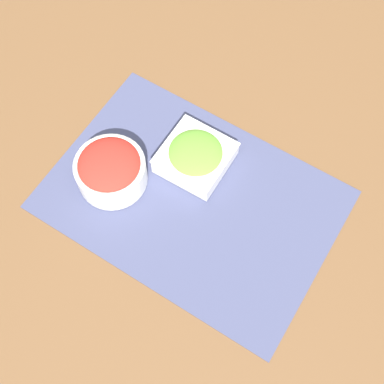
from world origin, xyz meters
name	(u,v)px	position (x,y,z in m)	size (l,w,h in m)	color
ground_plane	(192,200)	(0.00, 0.00, 0.00)	(3.00, 3.00, 0.00)	brown
placemat	(192,199)	(0.00, 0.00, 0.00)	(0.54, 0.38, 0.00)	#474C70
tomato_bowl	(110,169)	(0.15, 0.05, 0.05)	(0.14, 0.14, 0.08)	white
lettuce_bowl	(196,156)	(0.04, -0.07, 0.03)	(0.13, 0.13, 0.05)	white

